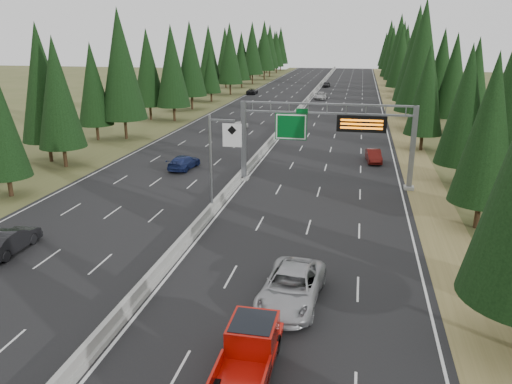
% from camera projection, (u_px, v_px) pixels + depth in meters
% --- Properties ---
extents(road, '(32.00, 260.00, 0.08)m').
position_uv_depth(road, '(297.00, 113.00, 91.87)').
color(road, black).
rests_on(road, ground).
extents(shoulder_right, '(3.60, 260.00, 0.06)m').
position_uv_depth(shoulder_right, '(397.00, 116.00, 88.45)').
color(shoulder_right, olive).
rests_on(shoulder_right, ground).
extents(shoulder_left, '(3.60, 260.00, 0.06)m').
position_uv_depth(shoulder_left, '(204.00, 110.00, 95.30)').
color(shoulder_left, '#495226').
rests_on(shoulder_left, ground).
extents(median_barrier, '(0.70, 260.00, 0.85)m').
position_uv_depth(median_barrier, '(297.00, 111.00, 91.76)').
color(median_barrier, gray).
rests_on(median_barrier, road).
extents(sign_gantry, '(16.75, 0.98, 7.80)m').
position_uv_depth(sign_gantry, '(333.00, 132.00, 46.45)').
color(sign_gantry, slate).
rests_on(sign_gantry, road).
extents(hov_sign_pole, '(2.80, 0.50, 8.00)m').
position_uv_depth(hov_sign_pole, '(218.00, 158.00, 38.97)').
color(hov_sign_pole, slate).
rests_on(hov_sign_pole, road).
extents(tree_row_right, '(12.22, 243.86, 18.91)m').
position_uv_depth(tree_row_right, '(430.00, 64.00, 80.19)').
color(tree_row_right, black).
rests_on(tree_row_right, ground).
extents(tree_row_left, '(11.82, 244.67, 18.92)m').
position_uv_depth(tree_row_left, '(179.00, 62.00, 91.29)').
color(tree_row_left, black).
rests_on(tree_row_left, ground).
extents(silver_minivan, '(3.46, 6.71, 1.81)m').
position_uv_depth(silver_minivan, '(291.00, 287.00, 26.76)').
color(silver_minivan, '#A7A8AC').
rests_on(silver_minivan, road).
extents(red_pickup, '(2.14, 6.00, 1.95)m').
position_uv_depth(red_pickup, '(251.00, 345.00, 21.51)').
color(red_pickup, black).
rests_on(red_pickup, road).
extents(car_ahead_green, '(1.99, 4.34, 1.44)m').
position_uv_depth(car_ahead_green, '(347.00, 119.00, 81.27)').
color(car_ahead_green, '#145833').
rests_on(car_ahead_green, road).
extents(car_ahead_dkred, '(1.93, 4.44, 1.42)m').
position_uv_depth(car_ahead_dkred, '(374.00, 156.00, 56.44)').
color(car_ahead_dkred, '#550F0C').
rests_on(car_ahead_dkred, road).
extents(car_ahead_dkgrey, '(2.33, 4.89, 1.38)m').
position_uv_depth(car_ahead_dkgrey, '(363.00, 119.00, 81.32)').
color(car_ahead_dkgrey, black).
rests_on(car_ahead_dkgrey, road).
extents(car_ahead_white, '(2.72, 5.67, 1.56)m').
position_uv_depth(car_ahead_white, '(321.00, 96.00, 111.34)').
color(car_ahead_white, '#B4B4B4').
rests_on(car_ahead_white, road).
extents(car_ahead_far, '(2.09, 4.40, 1.45)m').
position_uv_depth(car_ahead_far, '(326.00, 84.00, 136.73)').
color(car_ahead_far, black).
rests_on(car_ahead_far, road).
extents(car_onc_near, '(1.83, 4.96, 1.62)m').
position_uv_depth(car_onc_near, '(9.00, 240.00, 33.06)').
color(car_onc_near, black).
rests_on(car_onc_near, road).
extents(car_onc_blue, '(2.56, 5.23, 1.47)m').
position_uv_depth(car_onc_blue, '(184.00, 162.00, 53.62)').
color(car_onc_blue, navy).
rests_on(car_onc_blue, road).
extents(car_onc_white, '(1.95, 4.22, 1.40)m').
position_uv_depth(car_onc_white, '(240.00, 125.00, 75.75)').
color(car_onc_white, silver).
rests_on(car_onc_white, road).
extents(car_onc_far, '(2.31, 4.85, 1.34)m').
position_uv_depth(car_onc_far, '(252.00, 91.00, 120.87)').
color(car_onc_far, black).
rests_on(car_onc_far, road).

